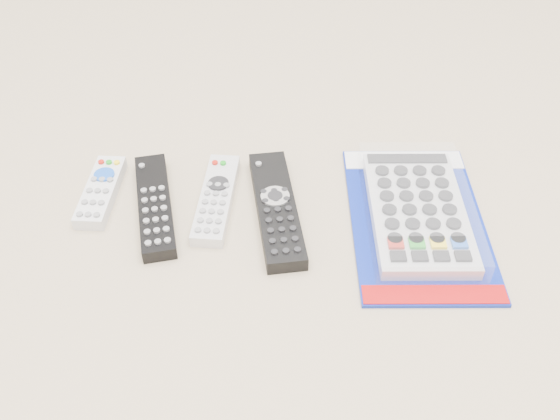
{
  "coord_description": "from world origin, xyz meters",
  "views": [
    {
      "loc": [
        0.01,
        -0.61,
        0.61
      ],
      "look_at": [
        0.02,
        0.01,
        0.01
      ],
      "focal_mm": 40.0,
      "sensor_mm": 36.0,
      "label": 1
    }
  ],
  "objects_px": {
    "remote_large_black": "(276,208)",
    "remote_slim_black": "(155,205)",
    "remote_small_grey": "(101,191)",
    "remote_silver_dvd": "(216,199)",
    "jumbo_remote_packaged": "(418,210)"
  },
  "relations": [
    {
      "from": "remote_large_black",
      "to": "remote_slim_black",
      "type": "bearing_deg",
      "value": 169.7
    },
    {
      "from": "remote_small_grey",
      "to": "jumbo_remote_packaged",
      "type": "relative_size",
      "value": 0.47
    },
    {
      "from": "remote_small_grey",
      "to": "remote_slim_black",
      "type": "relative_size",
      "value": 0.7
    },
    {
      "from": "remote_small_grey",
      "to": "jumbo_remote_packaged",
      "type": "xyz_separation_m",
      "value": [
        0.45,
        -0.06,
        0.01
      ]
    },
    {
      "from": "remote_silver_dvd",
      "to": "jumbo_remote_packaged",
      "type": "distance_m",
      "value": 0.28
    },
    {
      "from": "remote_small_grey",
      "to": "remote_large_black",
      "type": "relative_size",
      "value": 0.63
    },
    {
      "from": "remote_small_grey",
      "to": "remote_large_black",
      "type": "bearing_deg",
      "value": -5.07
    },
    {
      "from": "remote_silver_dvd",
      "to": "jumbo_remote_packaged",
      "type": "height_order",
      "value": "jumbo_remote_packaged"
    },
    {
      "from": "remote_large_black",
      "to": "jumbo_remote_packaged",
      "type": "xyz_separation_m",
      "value": [
        0.19,
        -0.01,
        0.01
      ]
    },
    {
      "from": "remote_slim_black",
      "to": "remote_large_black",
      "type": "distance_m",
      "value": 0.17
    },
    {
      "from": "remote_small_grey",
      "to": "remote_slim_black",
      "type": "xyz_separation_m",
      "value": [
        0.08,
        -0.03,
        0.0
      ]
    },
    {
      "from": "jumbo_remote_packaged",
      "to": "remote_small_grey",
      "type": "bearing_deg",
      "value": 173.83
    },
    {
      "from": "remote_small_grey",
      "to": "remote_slim_black",
      "type": "height_order",
      "value": "remote_slim_black"
    },
    {
      "from": "remote_slim_black",
      "to": "remote_silver_dvd",
      "type": "relative_size",
      "value": 1.14
    },
    {
      "from": "remote_small_grey",
      "to": "remote_silver_dvd",
      "type": "height_order",
      "value": "remote_small_grey"
    }
  ]
}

